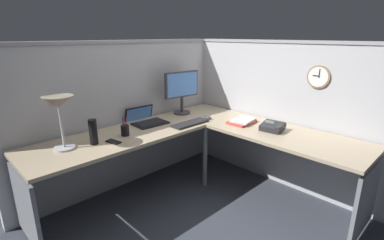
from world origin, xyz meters
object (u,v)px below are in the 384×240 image
Objects in this scene: desk_lamp_dome at (59,106)px; computer_mouse at (207,117)px; cell_phone at (113,142)px; office_phone at (273,127)px; monitor at (182,89)px; book_stack at (242,121)px; wall_clock at (319,77)px; laptop at (145,120)px; keyboard at (190,123)px; pen_cup at (125,130)px; thermos_flask at (93,132)px.

computer_mouse is at bearing -9.43° from desk_lamp_dome.
office_phone is at bearing -41.77° from cell_phone.
monitor is 3.47× the size of cell_phone.
office_phone is 0.36m from book_stack.
monitor is 0.81m from book_stack.
office_phone is at bearing -79.47° from monitor.
book_stack is 1.37× the size of wall_clock.
desk_lamp_dome is at bearing 148.72° from wall_clock.
wall_clock reaches higher than desk_lamp_dome.
laptop is (-0.52, 0.02, -0.27)m from monitor.
laptop is at bearing 9.12° from desk_lamp_dome.
cell_phone is (-0.84, 0.10, -0.01)m from keyboard.
pen_cup is 0.80× the size of office_phone.
wall_clock reaches higher than computer_mouse.
book_stack is at bearing 91.17° from office_phone.
pen_cup reaches higher than cell_phone.
cell_phone is at bearing 175.11° from computer_mouse.
office_phone reaches higher than keyboard.
computer_mouse is at bearing -13.92° from cell_phone.
desk_lamp_dome is 0.62m from pen_cup.
book_stack is at bearing -21.04° from thermos_flask.
cell_phone is 0.65× the size of wall_clock.
keyboard is 0.55m from book_stack.
desk_lamp_dome is at bearing 159.50° from book_stack.
computer_mouse is at bearing -8.00° from thermos_flask.
keyboard is at bearing -16.01° from cell_phone.
pen_cup is at bearing -0.52° from thermos_flask.
laptop is 0.89× the size of desk_lamp_dome.
keyboard is at bearing -15.07° from pen_cup.
monitor is at bearing -2.40° from laptop.
wall_clock reaches higher than keyboard.
wall_clock is (0.78, -0.95, 0.51)m from keyboard.
keyboard is 0.84m from office_phone.
book_stack is at bearing -26.08° from pen_cup.
thermos_flask is (-0.69, -0.22, 0.09)m from laptop.
laptop is 1.31× the size of book_stack.
wall_clock is (0.35, -0.24, 0.48)m from office_phone.
desk_lamp_dome is 1.77m from book_stack.
thermos_flask is 2.13m from wall_clock.
desk_lamp_dome is 0.53m from cell_phone.
computer_mouse is at bearing 117.89° from wall_clock.
book_stack reaches higher than computer_mouse.
desk_lamp_dome is 2.02× the size of thermos_flask.
book_stack is at bearing -75.06° from monitor.
cell_phone is (0.36, -0.15, -0.36)m from desk_lamp_dome.
monitor is at bearing 4.99° from desk_lamp_dome.
cell_phone is (-0.17, -0.08, -0.05)m from pen_cup.
desk_lamp_dome is at bearing 168.95° from keyboard.
pen_cup reaches higher than book_stack.
wall_clock is at bearing -32.86° from thermos_flask.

